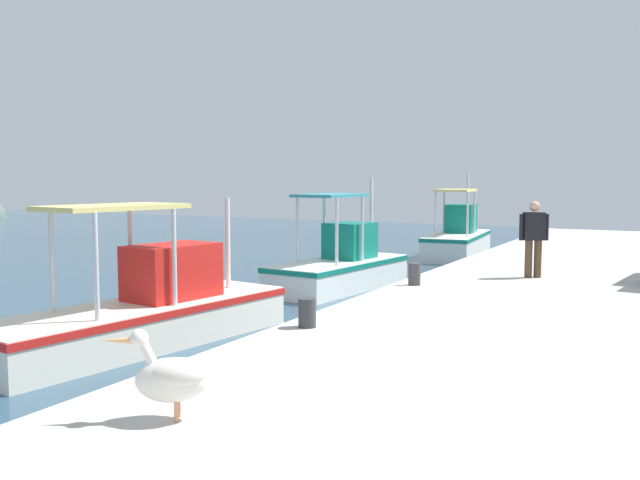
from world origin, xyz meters
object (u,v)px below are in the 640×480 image
(pelican, at_px, (172,376))
(fishing_boat_fourth, at_px, (458,239))
(fisherman_standing, at_px, (534,235))
(fishing_boat_second, at_px, (146,311))
(mooring_bollard_third, at_px, (414,274))
(fishing_boat_third, at_px, (340,266))
(mooring_bollard_second, at_px, (307,313))

(pelican, bearing_deg, fishing_boat_fourth, 9.83)
(pelican, xyz_separation_m, fisherman_standing, (10.51, -1.09, 0.51))
(fishing_boat_second, bearing_deg, fisherman_standing, -42.39)
(fisherman_standing, distance_m, mooring_bollard_third, 2.99)
(fishing_boat_fourth, xyz_separation_m, fisherman_standing, (-9.84, -4.62, 1.04))
(fishing_boat_second, height_order, fishing_boat_third, fishing_boat_third)
(fishing_boat_third, bearing_deg, mooring_bollard_third, -135.18)
(fishing_boat_fourth, xyz_separation_m, mooring_bollard_second, (-16.47, -2.74, 0.34))
(fishing_boat_second, xyz_separation_m, mooring_bollard_third, (3.81, -3.61, 0.43))
(fisherman_standing, bearing_deg, fishing_boat_third, 77.76)
(pelican, distance_m, fisherman_standing, 10.58)
(fishing_boat_second, bearing_deg, mooring_bollard_second, -99.54)
(fishing_boat_second, distance_m, mooring_bollard_second, 3.68)
(mooring_bollard_second, xyz_separation_m, mooring_bollard_third, (4.42, 0.00, 0.02))
(fishing_boat_second, relative_size, pelican, 6.56)
(fishing_boat_third, distance_m, pelican, 12.36)
(fishing_boat_third, bearing_deg, fisherman_standing, -102.24)
(fisherman_standing, height_order, mooring_bollard_second, fisherman_standing)
(pelican, relative_size, mooring_bollard_second, 2.22)
(fishing_boat_second, xyz_separation_m, pelican, (-4.49, -4.40, 0.60))
(mooring_bollard_third, bearing_deg, pelican, -174.55)
(fishing_boat_second, distance_m, pelican, 6.32)
(fishing_boat_third, bearing_deg, mooring_bollard_second, -156.83)
(mooring_bollard_third, bearing_deg, fishing_boat_third, 44.82)
(fishing_boat_third, bearing_deg, pelican, -160.55)
(fishing_boat_second, height_order, pelican, fishing_boat_second)
(mooring_bollard_second, bearing_deg, mooring_bollard_third, 0.00)
(fishing_boat_third, height_order, fishing_boat_fourth, fishing_boat_fourth)
(fishing_boat_fourth, bearing_deg, fisherman_standing, -154.85)
(fishing_boat_third, relative_size, fisherman_standing, 2.89)
(fishing_boat_fourth, relative_size, fisherman_standing, 3.12)
(fisherman_standing, relative_size, mooring_bollard_second, 3.94)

